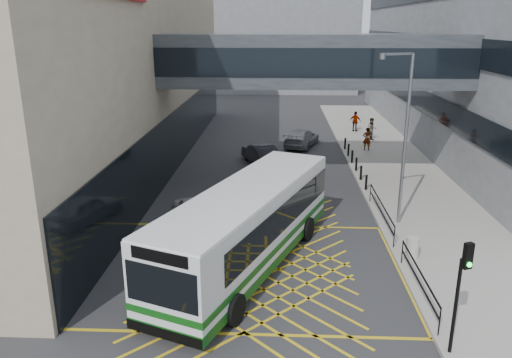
# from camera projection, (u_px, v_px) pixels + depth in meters

# --- Properties ---
(ground) EXTENTS (120.00, 120.00, 0.00)m
(ground) POSITION_uv_depth(u_px,v_px,m) (252.00, 269.00, 20.36)
(ground) COLOR #333335
(building_whsmith) EXTENTS (24.17, 42.00, 16.00)m
(building_whsmith) POSITION_uv_depth(u_px,v_px,m) (1.00, 48.00, 34.02)
(building_whsmith) COLOR tan
(building_whsmith) RESTS_ON ground
(building_far) EXTENTS (28.00, 16.00, 18.00)m
(building_far) POSITION_uv_depth(u_px,v_px,m) (260.00, 28.00, 74.98)
(building_far) COLOR gray
(building_far) RESTS_ON ground
(skybridge) EXTENTS (20.00, 4.10, 3.00)m
(skybridge) POSITION_uv_depth(u_px,v_px,m) (313.00, 60.00, 29.44)
(skybridge) COLOR #373C41
(skybridge) RESTS_ON ground
(pavement) EXTENTS (6.00, 54.00, 0.16)m
(pavement) POSITION_uv_depth(u_px,v_px,m) (394.00, 168.00, 34.25)
(pavement) COLOR #9F9A91
(pavement) RESTS_ON ground
(box_junction) EXTENTS (12.00, 9.00, 0.01)m
(box_junction) POSITION_uv_depth(u_px,v_px,m) (252.00, 269.00, 20.36)
(box_junction) COLOR gold
(box_junction) RESTS_ON ground
(bus) EXTENTS (7.07, 12.28, 3.40)m
(bus) POSITION_uv_depth(u_px,v_px,m) (249.00, 224.00, 20.16)
(bus) COLOR silver
(bus) RESTS_ON ground
(car_white) EXTENTS (3.31, 4.75, 1.40)m
(car_white) POSITION_uv_depth(u_px,v_px,m) (193.00, 210.00, 24.86)
(car_white) COLOR #B8B8BA
(car_white) RESTS_ON ground
(car_dark) EXTENTS (3.44, 5.07, 1.48)m
(car_dark) POSITION_uv_depth(u_px,v_px,m) (261.00, 154.00, 35.34)
(car_dark) COLOR #222227
(car_dark) RESTS_ON ground
(car_silver) EXTENTS (3.42, 5.22, 1.50)m
(car_silver) POSITION_uv_depth(u_px,v_px,m) (301.00, 137.00, 40.45)
(car_silver) COLOR gray
(car_silver) RESTS_ON ground
(traffic_light) EXTENTS (0.30, 0.43, 3.64)m
(traffic_light) POSITION_uv_depth(u_px,v_px,m) (461.00, 283.00, 14.17)
(traffic_light) COLOR black
(traffic_light) RESTS_ON pavement
(street_lamp) EXTENTS (1.78, 0.96, 8.18)m
(street_lamp) POSITION_uv_depth(u_px,v_px,m) (403.00, 130.00, 23.26)
(street_lamp) COLOR slate
(street_lamp) RESTS_ON pavement
(litter_bin) EXTENTS (0.54, 0.54, 0.93)m
(litter_bin) POSITION_uv_depth(u_px,v_px,m) (412.00, 248.00, 20.82)
(litter_bin) COLOR #ADA89E
(litter_bin) RESTS_ON pavement
(kerb_railings) EXTENTS (0.05, 12.54, 1.00)m
(kerb_railings) POSITION_uv_depth(u_px,v_px,m) (396.00, 234.00, 21.53)
(kerb_railings) COLOR black
(kerb_railings) RESTS_ON pavement
(bollards) EXTENTS (0.14, 10.14, 0.90)m
(bollards) POSITION_uv_depth(u_px,v_px,m) (354.00, 160.00, 34.21)
(bollards) COLOR black
(bollards) RESTS_ON pavement
(pedestrian_a) EXTENTS (0.72, 0.53, 1.78)m
(pedestrian_a) POSITION_uv_depth(u_px,v_px,m) (367.00, 139.00, 38.53)
(pedestrian_a) COLOR gray
(pedestrian_a) RESTS_ON pavement
(pedestrian_b) EXTENTS (1.01, 0.71, 1.88)m
(pedestrian_b) POSITION_uv_depth(u_px,v_px,m) (372.00, 129.00, 41.77)
(pedestrian_b) COLOR gray
(pedestrian_b) RESTS_ON pavement
(pedestrian_c) EXTENTS (1.19, 0.94, 1.82)m
(pedestrian_c) POSITION_uv_depth(u_px,v_px,m) (355.00, 121.00, 45.30)
(pedestrian_c) COLOR gray
(pedestrian_c) RESTS_ON pavement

